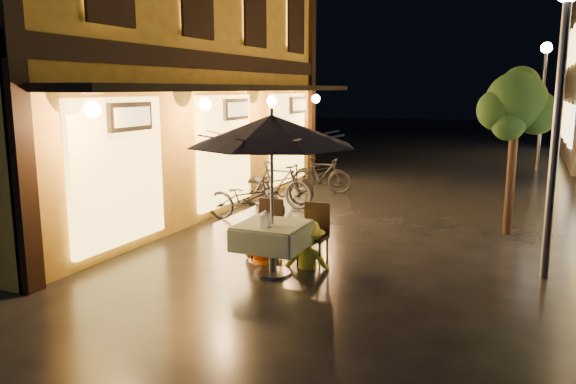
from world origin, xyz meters
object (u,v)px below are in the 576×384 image
at_px(cafe_table, 272,236).
at_px(bicycle_0, 246,200).
at_px(table_lantern, 265,218).
at_px(person_yellow, 308,222).
at_px(streetlamp_near, 561,75).
at_px(patio_umbrella, 272,130).
at_px(person_orange, 262,214).

height_order(cafe_table, bicycle_0, bicycle_0).
xyz_separation_m(cafe_table, table_lantern, (0.00, -0.22, 0.33)).
height_order(table_lantern, person_yellow, person_yellow).
bearing_deg(streetlamp_near, table_lantern, -156.41).
bearing_deg(streetlamp_near, cafe_table, -159.34).
distance_m(patio_umbrella, person_orange, 1.57).
xyz_separation_m(patio_umbrella, bicycle_0, (-1.92, 2.86, -1.68)).
height_order(patio_umbrella, person_orange, patio_umbrella).
height_order(patio_umbrella, table_lantern, patio_umbrella).
bearing_deg(table_lantern, person_orange, 118.48).
bearing_deg(bicycle_0, streetlamp_near, -105.18).
xyz_separation_m(cafe_table, patio_umbrella, (0.00, -0.00, 1.56)).
bearing_deg(cafe_table, bicycle_0, 123.83).
distance_m(streetlamp_near, person_yellow, 4.12).
bearing_deg(person_yellow, patio_umbrella, 47.08).
distance_m(cafe_table, person_orange, 0.75).
relative_size(streetlamp_near, person_orange, 2.78).
distance_m(cafe_table, patio_umbrella, 1.56).
height_order(cafe_table, patio_umbrella, patio_umbrella).
xyz_separation_m(cafe_table, person_orange, (-0.44, 0.59, 0.17)).
distance_m(table_lantern, person_orange, 0.94).
xyz_separation_m(streetlamp_near, person_yellow, (-3.37, -0.88, -2.20)).
bearing_deg(cafe_table, table_lantern, -90.00).
bearing_deg(cafe_table, person_orange, 126.83).
bearing_deg(person_yellow, person_orange, -12.08).
relative_size(person_orange, person_yellow, 1.06).
distance_m(patio_umbrella, table_lantern, 1.25).
height_order(streetlamp_near, table_lantern, streetlamp_near).
height_order(patio_umbrella, person_yellow, patio_umbrella).
distance_m(streetlamp_near, table_lantern, 4.54).
xyz_separation_m(streetlamp_near, cafe_table, (-3.74, -1.41, -2.33)).
bearing_deg(bicycle_0, patio_umbrella, -146.97).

